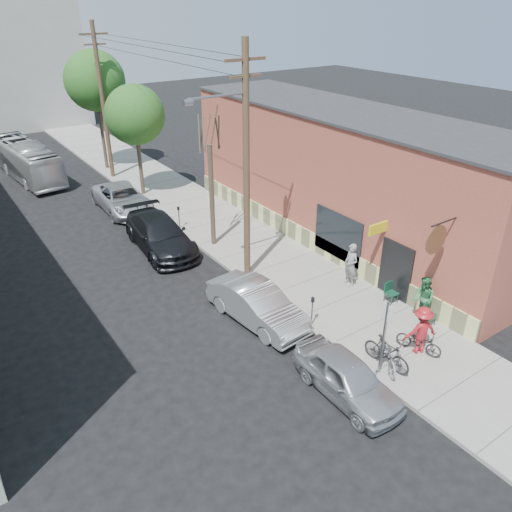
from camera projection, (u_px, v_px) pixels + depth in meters
ground at (254, 339)px, 18.72m from camera, size 120.00×120.00×0.00m
sidewalk at (206, 217)px, 28.84m from camera, size 4.50×58.00×0.15m
cafe_building at (343, 176)px, 25.37m from camera, size 6.60×20.20×6.61m
sign_post at (384, 331)px, 16.11m from camera, size 0.07×0.45×2.80m
parking_meter_near at (312, 307)px, 18.92m from camera, size 0.14×0.14×1.24m
parking_meter_far at (179, 214)px, 26.97m from camera, size 0.14×0.14×1.24m
utility_pole_near at (245, 162)px, 20.38m from camera, size 3.57×0.28×10.00m
utility_pole_far at (103, 100)px, 32.80m from camera, size 1.80×0.28×10.00m
tree_bare at (212, 196)px, 24.46m from camera, size 0.24×0.24×5.15m
tree_leafy_mid at (135, 115)px, 29.83m from camera, size 3.58×3.58×6.77m
tree_leafy_far at (95, 81)px, 34.10m from camera, size 4.11×4.11×8.20m
patio_chair_a at (392, 293)px, 20.53m from camera, size 0.50×0.50×0.88m
patio_chair_b at (429, 315)px, 19.12m from camera, size 0.61×0.61×0.88m
patron_grey at (351, 265)px, 21.56m from camera, size 0.51×0.74×1.95m
patron_green at (423, 299)px, 19.25m from camera, size 0.97×1.08×1.83m
cyclist at (421, 330)px, 17.44m from camera, size 1.35×1.04×1.84m
cyclist_bike at (419, 341)px, 17.67m from camera, size 1.08×1.73×0.86m
parked_bike_a at (387, 353)px, 16.92m from camera, size 0.70×1.88×1.11m
parked_bike_b at (388, 354)px, 16.96m from camera, size 1.58×1.97×1.00m
car_0 at (347, 377)px, 15.84m from camera, size 1.73×4.10×1.38m
car_1 at (257, 304)px, 19.45m from camera, size 2.09×4.79×1.53m
car_2 at (160, 234)px, 25.03m from camera, size 2.77×5.87×1.65m
car_3 at (122, 199)px, 29.63m from camera, size 2.64×5.40×1.48m
bus at (27, 160)px, 34.69m from camera, size 2.94×9.32×2.55m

